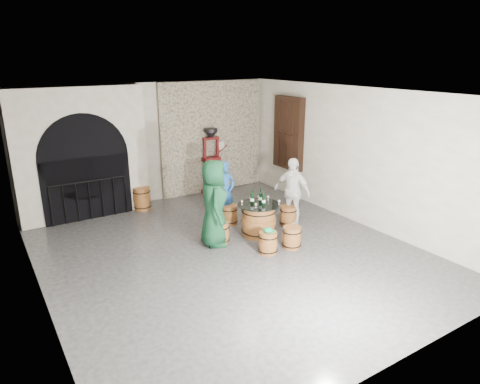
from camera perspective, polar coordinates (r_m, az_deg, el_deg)
ground at (r=8.87m, az=-1.45°, el=-8.09°), size 8.00×8.00×0.00m
wall_back at (r=11.82m, az=-11.63°, el=6.35°), size 8.00×0.00×8.00m
wall_front at (r=5.48m, az=20.77°, el=-7.92°), size 8.00×0.00×8.00m
wall_left at (r=7.24m, az=-26.04°, el=-2.35°), size 0.00×8.00×8.00m
wall_right at (r=10.47m, az=15.18°, el=4.65°), size 0.00×8.00×8.00m
ceiling at (r=8.01m, az=-1.63°, el=12.99°), size 8.00×8.00×0.00m
stone_facing_panel at (r=12.50m, az=-3.77°, el=7.29°), size 3.20×0.12×3.18m
arched_opening at (r=11.05m, az=-20.35°, el=4.73°), size 3.10×0.60×3.19m
shuttered_window at (r=12.07m, az=6.46°, el=7.80°), size 0.23×1.10×2.00m
barrel_table at (r=9.58m, az=2.49°, el=-3.71°), size 0.94×0.94×0.73m
barrel_stool_left at (r=9.23m, az=-2.67°, el=-5.46°), size 0.40×0.40×0.46m
barrel_stool_far at (r=10.25m, az=-1.44°, el=-3.02°), size 0.40×0.40×0.46m
barrel_stool_right at (r=10.25m, az=6.45°, el=-3.14°), size 0.40×0.40×0.46m
barrel_stool_near_right at (r=9.07m, az=6.91°, el=-6.02°), size 0.40×0.40×0.46m
barrel_stool_near_left at (r=8.78m, az=3.74°, el=-6.75°), size 0.40×0.40×0.46m
green_cap at (r=8.67m, az=3.81°, el=-5.10°), size 0.23×0.19×0.10m
person_green at (r=8.93m, az=-3.49°, el=-1.50°), size 0.90×1.06×1.85m
person_blue at (r=10.16m, az=-1.98°, el=-0.04°), size 0.62×0.47×1.52m
person_white at (r=10.12m, az=6.94°, el=0.06°), size 0.70×1.03×1.62m
wine_bottle_left at (r=9.42m, az=1.63°, el=-0.84°), size 0.08×0.08×0.32m
wine_bottle_center at (r=9.33m, az=3.16°, el=-1.04°), size 0.08×0.08×0.32m
wine_bottle_right at (r=9.51m, az=2.75°, el=-0.68°), size 0.08×0.08×0.32m
tasting_glass_a at (r=9.21m, az=2.13°, el=-1.82°), size 0.05×0.05×0.10m
tasting_glass_b at (r=9.72m, az=3.76°, el=-0.78°), size 0.05×0.05×0.10m
tasting_glass_c at (r=9.62m, az=1.39°, el=-0.96°), size 0.05×0.05×0.10m
tasting_glass_d at (r=9.73m, az=2.51°, el=-0.76°), size 0.05×0.05×0.10m
tasting_glass_e at (r=9.46m, az=5.24°, el=-1.37°), size 0.05×0.05×0.10m
tasting_glass_f at (r=9.39m, az=0.26°, el=-1.42°), size 0.05×0.05×0.10m
side_barrel at (r=11.44m, az=-12.95°, el=-0.85°), size 0.46×0.46×0.61m
corking_press at (r=12.30m, az=-3.84°, el=4.76°), size 0.78×0.44×1.90m
control_box at (r=12.60m, az=-2.57°, el=6.23°), size 0.18×0.10×0.22m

